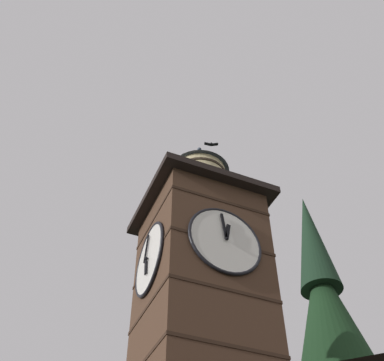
{
  "coord_description": "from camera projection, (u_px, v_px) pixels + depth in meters",
  "views": [
    {
      "loc": [
        6.21,
        11.13,
        1.35
      ],
      "look_at": [
        1.4,
        -0.14,
        13.67
      ],
      "focal_mm": 46.99,
      "sensor_mm": 36.0,
      "label": 1
    }
  ],
  "objects": [
    {
      "name": "clock_tower",
      "position": [
        201.0,
        269.0,
        15.52
      ],
      "size": [
        4.0,
        4.0,
        9.76
      ],
      "color": "#4C3323",
      "rests_on": "building_main"
    },
    {
      "name": "flying_bird_high",
      "position": [
        211.0,
        144.0,
        22.04
      ],
      "size": [
        0.62,
        0.33,
        0.11
      ],
      "color": "black"
    }
  ]
}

